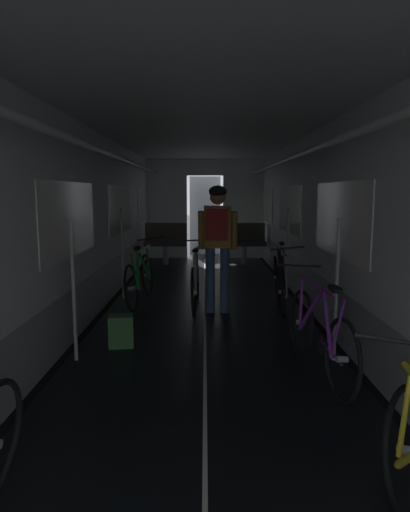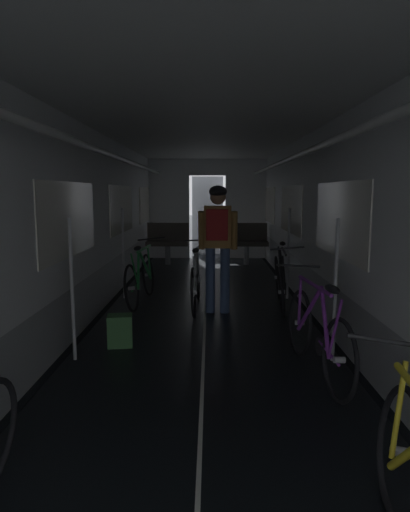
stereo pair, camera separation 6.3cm
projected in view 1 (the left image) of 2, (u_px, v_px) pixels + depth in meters
The scene contains 10 objects.
ground_plane at pixel (205, 509), 2.34m from camera, with size 60.00×60.00×0.00m, color black.
train_car_shell at pixel (205, 188), 5.66m from camera, with size 3.14×12.34×2.57m.
bench_seat_far_left at pixel (166, 239), 10.25m from camera, with size 0.98×0.51×0.95m.
bench_seat_far_right at pixel (244, 239), 10.25m from camera, with size 0.98×0.51×0.95m.
bicycle_green at pixel (140, 278), 6.62m from camera, with size 0.46×1.69×0.95m.
bicycle_purple at pixel (319, 334), 4.01m from camera, with size 0.44×1.69×0.94m.
bicycle_black at pixel (279, 281), 6.43m from camera, with size 0.44×1.69×0.95m.
person_cyclist_aisle at pixel (218, 235), 6.00m from camera, with size 0.54×0.41×1.73m.
bicycle_silver_in_aisle at pixel (195, 281), 6.36m from camera, with size 0.44×1.69×0.94m.
backpack_on_floor at pixel (121, 331), 4.79m from camera, with size 0.26×0.20×0.34m, color #3D703D.
Camera 1 is at (-0.00, -2.13, 1.64)m, focal length 31.42 mm.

